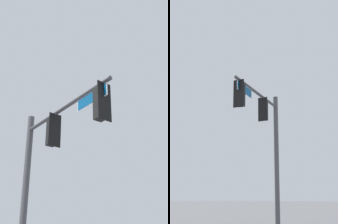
# 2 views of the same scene
# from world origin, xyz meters

# --- Properties ---
(signal_pole_near) EXTENTS (5.14, 1.55, 7.39)m
(signal_pole_near) POSITION_xyz_m (-6.58, -5.39, 4.91)
(signal_pole_near) COLOR #47474C
(signal_pole_near) RESTS_ON ground_plane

